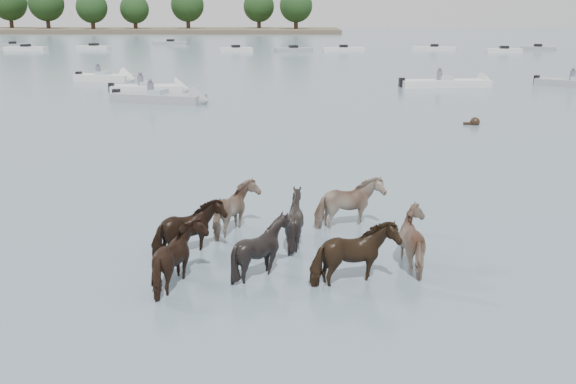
{
  "coord_description": "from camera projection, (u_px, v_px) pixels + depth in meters",
  "views": [
    {
      "loc": [
        2.37,
        -11.86,
        4.86
      ],
      "look_at": [
        1.96,
        1.23,
        1.1
      ],
      "focal_mm": 39.05,
      "sensor_mm": 36.0,
      "label": 1
    }
  ],
  "objects": [
    {
      "name": "ground",
      "position": [
        191.0,
        259.0,
        12.8
      ],
      "size": [
        400.0,
        400.0,
        0.0
      ],
      "primitive_type": "plane",
      "color": "slate",
      "rests_on": "ground"
    },
    {
      "name": "shoreline",
      "position": [
        23.0,
        30.0,
        158.86
      ],
      "size": [
        160.0,
        30.0,
        1.0
      ],
      "primitive_type": "cube",
      "color": "#4C4233",
      "rests_on": "ground"
    },
    {
      "name": "pony_herd",
      "position": [
        287.0,
        234.0,
        12.82
      ],
      "size": [
        6.33,
        4.87,
        1.38
      ],
      "color": "black",
      "rests_on": "ground"
    },
    {
      "name": "swimming_pony",
      "position": [
        474.0,
        122.0,
        28.13
      ],
      "size": [
        0.72,
        0.44,
        0.44
      ],
      "color": "black",
      "rests_on": "ground"
    },
    {
      "name": "motorboat_a",
      "position": [
        159.0,
        89.0,
        39.31
      ],
      "size": [
        5.1,
        2.28,
        1.92
      ],
      "rotation": [
        0.0,
        0.0,
        0.14
      ],
      "color": "silver",
      "rests_on": "ground"
    },
    {
      "name": "motorboat_b",
      "position": [
        171.0,
        99.0,
        34.94
      ],
      "size": [
        5.99,
        3.01,
        1.92
      ],
      "rotation": [
        0.0,
        0.0,
        -0.26
      ],
      "color": "gray",
      "rests_on": "ground"
    },
    {
      "name": "motorboat_c",
      "position": [
        457.0,
        83.0,
        42.48
      ],
      "size": [
        6.72,
        2.51,
        1.92
      ],
      "rotation": [
        0.0,
        0.0,
        0.14
      ],
      "color": "silver",
      "rests_on": "ground"
    },
    {
      "name": "motorboat_f",
      "position": [
        113.0,
        78.0,
        45.87
      ],
      "size": [
        4.82,
        2.47,
        1.92
      ],
      "rotation": [
        0.0,
        0.0,
        -0.2
      ],
      "color": "silver",
      "rests_on": "ground"
    },
    {
      "name": "distant_flotilla",
      "position": [
        296.0,
        48.0,
        84.64
      ],
      "size": [
        105.23,
        24.24,
        0.93
      ],
      "color": "silver",
      "rests_on": "ground"
    },
    {
      "name": "treeline",
      "position": [
        22.0,
        6.0,
        156.44
      ],
      "size": [
        144.84,
        19.16,
        11.63
      ],
      "color": "#382619",
      "rests_on": "ground"
    }
  ]
}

